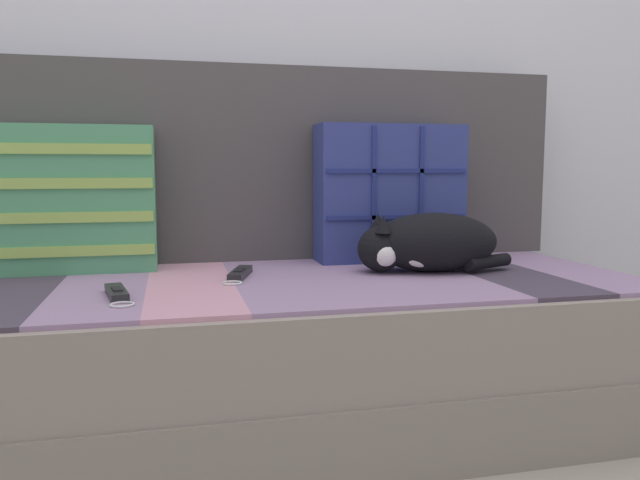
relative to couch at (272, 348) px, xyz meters
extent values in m
plane|color=#A89E8E|center=(0.00, -0.12, -0.18)|extent=(14.00, 14.00, 0.00)
cube|color=gray|center=(0.00, 0.00, -0.10)|extent=(1.94, 0.85, 0.17)
cube|color=gray|center=(0.00, 0.00, 0.08)|extent=(1.90, 0.83, 0.19)
cube|color=#423847|center=(-0.61, -0.02, 0.18)|extent=(0.20, 0.75, 0.01)
cube|color=gray|center=(-0.40, -0.02, 0.18)|extent=(0.20, 0.75, 0.01)
cube|color=#C6899E|center=(-0.20, -0.02, 0.18)|extent=(0.20, 0.75, 0.01)
cube|color=gray|center=(0.00, -0.02, 0.18)|extent=(0.20, 0.75, 0.01)
cube|color=gray|center=(0.20, -0.02, 0.18)|extent=(0.20, 0.75, 0.01)
cube|color=gray|center=(0.40, -0.02, 0.18)|extent=(0.20, 0.75, 0.01)
cube|color=#423847|center=(0.61, -0.02, 0.18)|extent=(0.20, 0.75, 0.01)
cube|color=gray|center=(0.81, -0.02, 0.18)|extent=(0.20, 0.75, 0.01)
cube|color=#474242|center=(0.00, 0.36, 0.47)|extent=(1.90, 0.14, 0.57)
cube|color=navy|center=(0.39, 0.21, 0.38)|extent=(0.44, 0.13, 0.40)
cube|color=navy|center=(0.39, 0.14, 0.32)|extent=(0.42, 0.01, 0.01)
cube|color=navy|center=(0.32, 0.14, 0.38)|extent=(0.01, 0.01, 0.38)
cube|color=navy|center=(0.39, 0.14, 0.45)|extent=(0.42, 0.01, 0.01)
cube|color=navy|center=(0.46, 0.14, 0.38)|extent=(0.01, 0.01, 0.38)
cube|color=#4C9366|center=(-0.51, 0.21, 0.38)|extent=(0.45, 0.13, 0.38)
cube|color=#93B751|center=(-0.51, 0.14, 0.25)|extent=(0.44, 0.01, 0.03)
cube|color=#93B751|center=(-0.51, 0.14, 0.33)|extent=(0.44, 0.01, 0.03)
cube|color=#93B751|center=(-0.51, 0.14, 0.42)|extent=(0.44, 0.01, 0.03)
cube|color=#93B751|center=(-0.51, 0.14, 0.51)|extent=(0.44, 0.01, 0.03)
ellipsoid|color=black|center=(0.43, -0.02, 0.26)|extent=(0.36, 0.21, 0.16)
sphere|color=black|center=(0.29, 0.00, 0.25)|extent=(0.12, 0.12, 0.12)
sphere|color=white|center=(0.29, -0.03, 0.24)|extent=(0.07, 0.07, 0.07)
ellipsoid|color=white|center=(0.38, -0.06, 0.24)|extent=(0.10, 0.04, 0.07)
cylinder|color=black|center=(0.57, -0.06, 0.21)|extent=(0.16, 0.09, 0.03)
cone|color=black|center=(0.29, -0.03, 0.32)|extent=(0.05, 0.05, 0.05)
cone|color=black|center=(0.29, 0.03, 0.32)|extent=(0.05, 0.05, 0.05)
cube|color=black|center=(-0.36, -0.16, 0.19)|extent=(0.06, 0.15, 0.02)
cube|color=black|center=(-0.36, -0.17, 0.20)|extent=(0.03, 0.05, 0.00)
cube|color=black|center=(-0.37, -0.10, 0.19)|extent=(0.03, 0.01, 0.02)
torus|color=silver|center=(-0.34, -0.26, 0.19)|extent=(0.06, 0.06, 0.01)
cube|color=black|center=(-0.08, 0.02, 0.19)|extent=(0.08, 0.16, 0.02)
cube|color=black|center=(-0.08, 0.01, 0.20)|extent=(0.04, 0.06, 0.00)
cube|color=black|center=(-0.05, 0.10, 0.19)|extent=(0.03, 0.02, 0.02)
torus|color=silver|center=(-0.11, -0.07, 0.19)|extent=(0.06, 0.06, 0.01)
camera|label=1|loc=(-0.25, -1.54, 0.46)|focal=35.00mm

